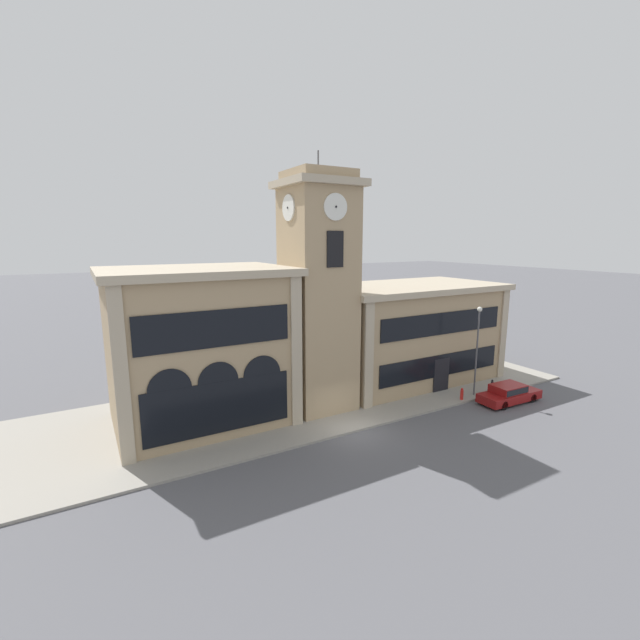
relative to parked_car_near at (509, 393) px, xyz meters
The scene contains 9 objects.
ground_plane 12.40m from the parked_car_near, behind, with size 300.00×300.00×0.00m, color #56565B.
sidewalk_kerb 14.42m from the parked_car_near, 148.64° to the left, with size 41.41×12.28×0.15m.
clock_tower 15.48m from the parked_car_near, 154.05° to the left, with size 4.82×4.82×17.02m.
town_hall_left_wing 21.74m from the parked_car_near, 158.68° to the left, with size 11.10×8.40×9.87m.
town_hall_right_wing 8.87m from the parked_car_near, 109.65° to the left, with size 15.05×8.40×7.95m.
parked_car_near is the anchor object (origin of this frame).
street_lamp 4.40m from the parked_car_near, 122.16° to the left, with size 0.36×0.36×6.64m.
bollard 1.60m from the parked_car_near, 83.38° to the left, with size 0.18×0.18×1.06m.
fire_hydrant 3.31m from the parked_car_near, 147.55° to the left, with size 0.22×0.22×0.87m.
Camera 1 is at (-13.85, -19.96, 11.58)m, focal length 24.00 mm.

